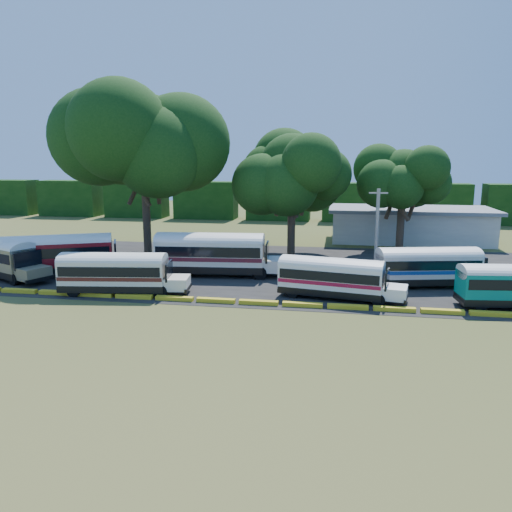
% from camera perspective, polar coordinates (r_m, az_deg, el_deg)
% --- Properties ---
extents(ground, '(160.00, 160.00, 0.00)m').
position_cam_1_polar(ground, '(34.30, -7.45, -5.66)').
color(ground, '#324517').
rests_on(ground, ground).
extents(asphalt_strip, '(64.00, 24.00, 0.02)m').
position_cam_1_polar(asphalt_strip, '(45.32, -1.81, -1.39)').
color(asphalt_strip, black).
rests_on(asphalt_strip, ground).
extents(curb, '(53.70, 0.45, 0.30)m').
position_cam_1_polar(curb, '(35.18, -6.98, -4.96)').
color(curb, gold).
rests_on(curb, ground).
extents(terminal_building, '(19.00, 9.00, 4.00)m').
position_cam_1_polar(terminal_building, '(62.38, 17.14, 3.49)').
color(terminal_building, silver).
rests_on(terminal_building, ground).
extents(treeline_backdrop, '(130.00, 4.00, 6.00)m').
position_cam_1_polar(treeline_backdrop, '(80.24, 2.61, 6.29)').
color(treeline_backdrop, black).
rests_on(treeline_backdrop, ground).
extents(bus_beige, '(10.18, 6.45, 3.31)m').
position_cam_1_polar(bus_beige, '(46.91, -27.24, 0.14)').
color(bus_beige, black).
rests_on(bus_beige, ground).
extents(bus_red, '(10.85, 6.91, 3.53)m').
position_cam_1_polar(bus_red, '(45.10, -21.38, 0.39)').
color(bus_red, black).
rests_on(bus_red, ground).
extents(bus_cream_west, '(9.61, 3.56, 3.08)m').
position_cam_1_polar(bus_cream_west, '(37.87, -15.66, -1.64)').
color(bus_cream_west, black).
rests_on(bus_cream_west, ground).
extents(bus_cream_east, '(11.33, 3.66, 3.66)m').
position_cam_1_polar(bus_cream_east, '(42.28, -4.93, 0.51)').
color(bus_cream_east, black).
rests_on(bus_cream_east, ground).
extents(bus_white_red, '(9.17, 3.78, 2.93)m').
position_cam_1_polar(bus_white_red, '(35.75, 8.88, -2.25)').
color(bus_white_red, black).
rests_on(bus_white_red, ground).
extents(bus_white_blue, '(9.73, 4.32, 3.11)m').
position_cam_1_polar(bus_white_blue, '(40.78, 19.31, -0.94)').
color(bus_white_blue, black).
rests_on(bus_white_blue, ground).
extents(tree_west, '(12.62, 12.62, 16.12)m').
position_cam_1_polar(tree_west, '(51.69, -12.76, 12.68)').
color(tree_west, '#34281A').
rests_on(tree_west, ground).
extents(tree_center, '(9.06, 9.06, 12.27)m').
position_cam_1_polar(tree_center, '(50.98, 4.15, 10.06)').
color(tree_center, '#34281A').
rests_on(tree_center, ground).
extents(tree_east, '(7.86, 7.86, 10.75)m').
position_cam_1_polar(tree_east, '(54.68, 16.47, 8.58)').
color(tree_east, '#34281A').
rests_on(tree_east, ground).
extents(utility_pole, '(1.60, 0.30, 7.26)m').
position_cam_1_polar(utility_pole, '(44.57, 13.64, 2.96)').
color(utility_pole, gray).
rests_on(utility_pole, ground).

